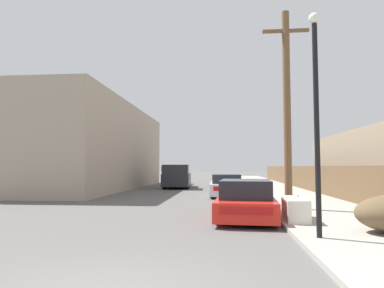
{
  "coord_description": "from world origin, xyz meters",
  "views": [
    {
      "loc": [
        1.57,
        -4.17,
        1.71
      ],
      "look_at": [
        0.29,
        9.59,
        2.62
      ],
      "focal_mm": 32.0,
      "sensor_mm": 36.0,
      "label": 1
    }
  ],
  "objects_px": {
    "parked_sports_car_red": "(246,201)",
    "street_lamp": "(316,106)",
    "pickup_truck": "(177,176)",
    "discarded_fridge": "(295,209)",
    "car_parked_mid": "(226,186)",
    "utility_pole": "(287,105)"
  },
  "relations": [
    {
      "from": "car_parked_mid",
      "to": "utility_pole",
      "type": "distance_m",
      "value": 7.84
    },
    {
      "from": "parked_sports_car_red",
      "to": "street_lamp",
      "type": "relative_size",
      "value": 0.91
    },
    {
      "from": "street_lamp",
      "to": "pickup_truck",
      "type": "bearing_deg",
      "value": 107.04
    },
    {
      "from": "discarded_fridge",
      "to": "utility_pole",
      "type": "height_order",
      "value": "utility_pole"
    },
    {
      "from": "discarded_fridge",
      "to": "parked_sports_car_red",
      "type": "distance_m",
      "value": 1.72
    },
    {
      "from": "discarded_fridge",
      "to": "utility_pole",
      "type": "xyz_separation_m",
      "value": [
        0.34,
        2.85,
        3.64
      ]
    },
    {
      "from": "discarded_fridge",
      "to": "utility_pole",
      "type": "relative_size",
      "value": 0.24
    },
    {
      "from": "discarded_fridge",
      "to": "car_parked_mid",
      "type": "bearing_deg",
      "value": 105.52
    },
    {
      "from": "pickup_truck",
      "to": "street_lamp",
      "type": "height_order",
      "value": "street_lamp"
    },
    {
      "from": "pickup_truck",
      "to": "utility_pole",
      "type": "distance_m",
      "value": 15.33
    },
    {
      "from": "parked_sports_car_red",
      "to": "street_lamp",
      "type": "xyz_separation_m",
      "value": [
        1.41,
        -3.55,
        2.52
      ]
    },
    {
      "from": "utility_pole",
      "to": "street_lamp",
      "type": "relative_size",
      "value": 1.49
    },
    {
      "from": "car_parked_mid",
      "to": "street_lamp",
      "type": "height_order",
      "value": "street_lamp"
    },
    {
      "from": "parked_sports_car_red",
      "to": "utility_pole",
      "type": "bearing_deg",
      "value": 50.46
    },
    {
      "from": "car_parked_mid",
      "to": "pickup_truck",
      "type": "distance_m",
      "value": 8.03
    },
    {
      "from": "parked_sports_car_red",
      "to": "pickup_truck",
      "type": "distance_m",
      "value": 16.16
    },
    {
      "from": "parked_sports_car_red",
      "to": "pickup_truck",
      "type": "relative_size",
      "value": 0.88
    },
    {
      "from": "discarded_fridge",
      "to": "car_parked_mid",
      "type": "height_order",
      "value": "car_parked_mid"
    },
    {
      "from": "street_lamp",
      "to": "parked_sports_car_red",
      "type": "bearing_deg",
      "value": 111.63
    },
    {
      "from": "pickup_truck",
      "to": "utility_pole",
      "type": "xyz_separation_m",
      "value": [
        6.19,
        -13.66,
        3.17
      ]
    },
    {
      "from": "pickup_truck",
      "to": "parked_sports_car_red",
      "type": "bearing_deg",
      "value": 102.43
    },
    {
      "from": "car_parked_mid",
      "to": "utility_pole",
      "type": "relative_size",
      "value": 0.61
    }
  ]
}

